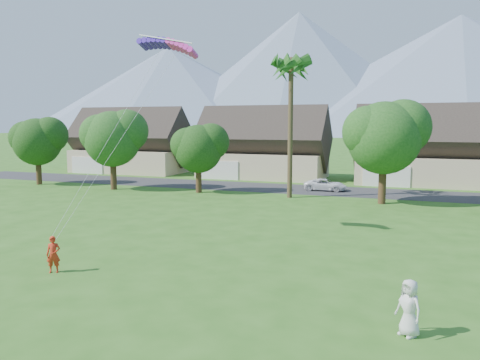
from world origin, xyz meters
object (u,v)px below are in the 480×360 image
at_px(kite_flyer, 53,254).
at_px(watcher, 409,308).
at_px(parked_car, 325,185).
at_px(parafoil_kite, 169,44).

xyz_separation_m(kite_flyer, watcher, (15.01, -1.22, 0.08)).
xyz_separation_m(parked_car, parafoil_kite, (-5.36, -21.90, 10.58)).
relative_size(kite_flyer, watcher, 0.91).
xyz_separation_m(kite_flyer, parafoil_kite, (1.67, 7.99, 10.33)).
relative_size(parked_car, parafoil_kite, 1.20).
height_order(parked_car, parafoil_kite, parafoil_kite).
bearing_deg(kite_flyer, parked_car, 47.73).
relative_size(kite_flyer, parafoil_kite, 0.48).
height_order(watcher, parafoil_kite, parafoil_kite).
bearing_deg(parafoil_kite, kite_flyer, -104.50).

